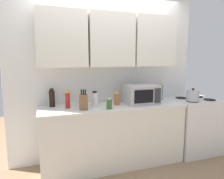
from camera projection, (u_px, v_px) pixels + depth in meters
wall_back_with_cabinets at (108, 58)px, 3.03m from camera, size 2.95×0.38×2.60m
counter_run at (113, 135)px, 2.98m from camera, size 2.08×0.63×0.90m
stove_range at (193, 125)px, 3.41m from camera, size 0.76×0.64×0.91m
kettle at (193, 95)px, 3.14m from camera, size 0.19×0.19×0.20m
microwave at (141, 94)px, 3.00m from camera, size 0.48×0.37×0.28m
knife_block at (83, 102)px, 2.63m from camera, size 0.11×0.13×0.27m
bottle_green_oil at (109, 104)px, 2.67m from camera, size 0.08×0.08×0.15m
bottle_blue_cleaner at (161, 92)px, 3.28m from camera, size 0.06×0.06×0.27m
bottle_soy_dark at (52, 98)px, 2.79m from camera, size 0.08×0.08×0.26m
bottle_white_jar at (95, 99)px, 2.78m from camera, size 0.08×0.08×0.22m
bottle_spice_jar at (117, 99)px, 2.90m from camera, size 0.07×0.07×0.18m
bottle_red_sauce at (68, 100)px, 2.71m from camera, size 0.06×0.06×0.24m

